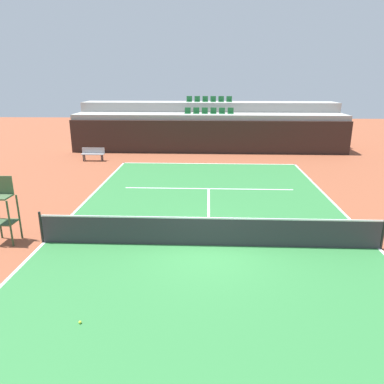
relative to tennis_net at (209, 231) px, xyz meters
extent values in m
plane|color=brown|center=(0.00, 0.00, -0.51)|extent=(80.00, 80.00, 0.00)
cube|color=#2D7238|center=(0.00, 0.00, -0.50)|extent=(11.00, 24.00, 0.01)
cube|color=white|center=(0.00, 11.95, -0.50)|extent=(11.00, 0.10, 0.00)
cube|color=white|center=(-5.45, 0.00, -0.50)|extent=(0.10, 24.00, 0.00)
cube|color=white|center=(5.45, 0.00, -0.50)|extent=(0.10, 24.00, 0.00)
cube|color=white|center=(0.00, 6.40, -0.50)|extent=(8.26, 0.10, 0.00)
cube|color=white|center=(0.00, 3.20, -0.50)|extent=(0.10, 6.40, 0.00)
cube|color=black|center=(0.00, 15.37, 0.66)|extent=(20.00, 0.30, 2.35)
cube|color=#9E9E99|center=(0.00, 16.72, 0.84)|extent=(20.00, 2.40, 2.70)
cube|color=#9E9E99|center=(0.00, 19.12, 1.20)|extent=(20.00, 2.40, 3.41)
cube|color=#1E6633|center=(-1.59, 16.72, 2.21)|extent=(0.44, 0.44, 0.04)
cube|color=#1E6633|center=(-1.59, 16.92, 2.43)|extent=(0.44, 0.04, 0.40)
cube|color=#1E6633|center=(-0.96, 16.72, 2.21)|extent=(0.44, 0.44, 0.04)
cube|color=#1E6633|center=(-0.96, 16.92, 2.43)|extent=(0.44, 0.04, 0.40)
cube|color=#1E6633|center=(-0.32, 16.72, 2.21)|extent=(0.44, 0.44, 0.04)
cube|color=#1E6633|center=(-0.32, 16.92, 2.43)|extent=(0.44, 0.04, 0.40)
cube|color=#1E6633|center=(0.32, 16.72, 2.21)|extent=(0.44, 0.44, 0.04)
cube|color=#1E6633|center=(0.32, 16.92, 2.43)|extent=(0.44, 0.04, 0.40)
cube|color=#1E6633|center=(0.96, 16.72, 2.21)|extent=(0.44, 0.44, 0.04)
cube|color=#1E6633|center=(0.96, 16.92, 2.43)|extent=(0.44, 0.04, 0.40)
cube|color=#1E6633|center=(1.59, 16.72, 2.21)|extent=(0.44, 0.44, 0.04)
cube|color=#1E6633|center=(1.59, 16.92, 2.43)|extent=(0.44, 0.04, 0.40)
cube|color=#1E6633|center=(-1.59, 19.12, 2.93)|extent=(0.44, 0.44, 0.04)
cube|color=#1E6633|center=(-1.59, 19.32, 3.15)|extent=(0.44, 0.04, 0.40)
cube|color=#1E6633|center=(-0.96, 19.12, 2.93)|extent=(0.44, 0.44, 0.04)
cube|color=#1E6633|center=(-0.96, 19.32, 3.15)|extent=(0.44, 0.04, 0.40)
cube|color=#1E6633|center=(-0.32, 19.12, 2.93)|extent=(0.44, 0.44, 0.04)
cube|color=#1E6633|center=(-0.32, 19.32, 3.15)|extent=(0.44, 0.04, 0.40)
cube|color=#1E6633|center=(0.32, 19.12, 2.93)|extent=(0.44, 0.44, 0.04)
cube|color=#1E6633|center=(0.32, 19.32, 3.15)|extent=(0.44, 0.04, 0.40)
cube|color=#1E6633|center=(0.96, 19.12, 2.93)|extent=(0.44, 0.44, 0.04)
cube|color=#1E6633|center=(0.96, 19.32, 3.15)|extent=(0.44, 0.04, 0.40)
cube|color=#1E6633|center=(1.59, 19.12, 2.93)|extent=(0.44, 0.44, 0.04)
cube|color=#1E6633|center=(1.59, 19.32, 3.15)|extent=(0.44, 0.04, 0.40)
cylinder|color=black|center=(-5.50, 0.00, 0.04)|extent=(0.08, 0.08, 1.07)
cylinder|color=black|center=(5.50, 0.00, 0.04)|extent=(0.08, 0.08, 1.07)
cube|color=#333338|center=(0.00, 0.00, -0.04)|extent=(10.90, 0.02, 0.92)
cube|color=white|center=(0.00, 0.00, 0.45)|extent=(10.90, 0.04, 0.05)
cylinder|color=#334C2D|center=(-6.35, -0.30, 0.27)|extent=(0.06, 0.06, 1.55)
cylinder|color=#334C2D|center=(-6.35, 0.30, 0.27)|extent=(0.06, 0.06, 1.55)
cube|color=#334C2D|center=(-6.70, 0.00, 0.19)|extent=(0.70, 0.60, 0.04)
cube|color=#3F5938|center=(-6.70, 0.00, 1.07)|extent=(0.60, 0.60, 0.05)
cube|color=#3F5938|center=(-6.70, 0.28, 1.39)|extent=(0.60, 0.04, 0.60)
cube|color=#99999E|center=(-7.61, 12.50, -0.06)|extent=(1.50, 0.40, 0.05)
cube|color=#99999E|center=(-7.61, 12.68, 0.16)|extent=(1.50, 0.04, 0.36)
cube|color=#2D2D33|center=(-8.21, 12.36, -0.30)|extent=(0.06, 0.06, 0.42)
cube|color=#2D2D33|center=(-7.01, 12.36, -0.30)|extent=(0.06, 0.06, 0.42)
cube|color=#2D2D33|center=(-8.21, 12.64, -0.30)|extent=(0.06, 0.06, 0.42)
cube|color=#2D2D33|center=(-7.01, 12.64, -0.30)|extent=(0.06, 0.06, 0.42)
sphere|color=#CCE033|center=(-2.85, -4.11, -0.47)|extent=(0.07, 0.07, 0.07)
camera|label=1|loc=(-0.07, -10.89, 4.71)|focal=34.29mm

